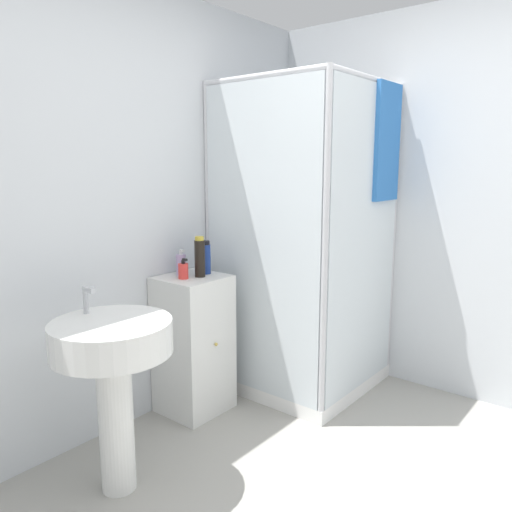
{
  "coord_description": "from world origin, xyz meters",
  "views": [
    {
      "loc": [
        -1.59,
        -0.65,
        1.51
      ],
      "look_at": [
        0.59,
        1.11,
        1.0
      ],
      "focal_mm": 35.0,
      "sensor_mm": 36.0,
      "label": 1
    }
  ],
  "objects_px": {
    "shampoo_bottle_tall_black": "(200,257)",
    "lotion_bottle_white": "(181,264)",
    "sink": "(113,361)",
    "soap_dispenser": "(183,271)",
    "shampoo_bottle_blue": "(205,258)"
  },
  "relations": [
    {
      "from": "lotion_bottle_white",
      "to": "soap_dispenser",
      "type": "bearing_deg",
      "value": -126.08
    },
    {
      "from": "sink",
      "to": "shampoo_bottle_blue",
      "type": "distance_m",
      "value": 0.98
    },
    {
      "from": "shampoo_bottle_tall_black",
      "to": "lotion_bottle_white",
      "type": "xyz_separation_m",
      "value": [
        -0.04,
        0.13,
        -0.05
      ]
    },
    {
      "from": "shampoo_bottle_blue",
      "to": "lotion_bottle_white",
      "type": "distance_m",
      "value": 0.15
    },
    {
      "from": "sink",
      "to": "shampoo_bottle_blue",
      "type": "relative_size",
      "value": 4.67
    },
    {
      "from": "soap_dispenser",
      "to": "lotion_bottle_white",
      "type": "relative_size",
      "value": 0.78
    },
    {
      "from": "shampoo_bottle_blue",
      "to": "lotion_bottle_white",
      "type": "xyz_separation_m",
      "value": [
        -0.12,
        0.09,
        -0.03
      ]
    },
    {
      "from": "shampoo_bottle_tall_black",
      "to": "lotion_bottle_white",
      "type": "distance_m",
      "value": 0.14
    },
    {
      "from": "shampoo_bottle_tall_black",
      "to": "sink",
      "type": "bearing_deg",
      "value": -163.04
    },
    {
      "from": "shampoo_bottle_blue",
      "to": "lotion_bottle_white",
      "type": "relative_size",
      "value": 1.3
    },
    {
      "from": "soap_dispenser",
      "to": "shampoo_bottle_tall_black",
      "type": "height_order",
      "value": "shampoo_bottle_tall_black"
    },
    {
      "from": "shampoo_bottle_tall_black",
      "to": "shampoo_bottle_blue",
      "type": "relative_size",
      "value": 1.19
    },
    {
      "from": "sink",
      "to": "soap_dispenser",
      "type": "bearing_deg",
      "value": 21.93
    },
    {
      "from": "shampoo_bottle_tall_black",
      "to": "lotion_bottle_white",
      "type": "bearing_deg",
      "value": 105.93
    },
    {
      "from": "soap_dispenser",
      "to": "shampoo_bottle_blue",
      "type": "height_order",
      "value": "shampoo_bottle_blue"
    }
  ]
}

